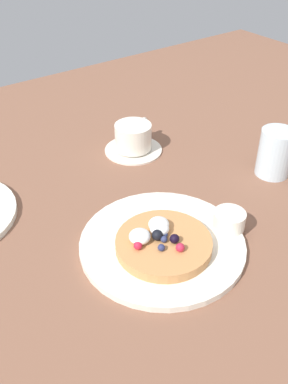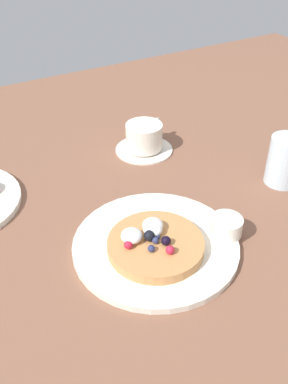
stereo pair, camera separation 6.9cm
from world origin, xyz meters
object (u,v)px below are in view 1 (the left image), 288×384
Objects in this scene: syrup_ramekin at (229,220)px; coffee_cup at (134,136)px; water_glass at (275,153)px; pancake_plate at (162,244)px; coffee_saucer at (133,149)px.

coffee_cup is at bearing 84.95° from syrup_ramekin.
syrup_ramekin is at bearing -95.05° from coffee_cup.
water_glass reaches higher than coffee_cup.
water_glass is (0.20, 0.08, 0.02)m from syrup_ramekin.
water_glass is (0.31, 0.04, 0.04)m from pancake_plate.
coffee_saucer is 1.31× the size of water_glass.
coffee_cup is 1.07× the size of water_glass.
coffee_cup is at bearing 125.88° from water_glass.
pancake_plate is 0.31m from coffee_saucer.
water_glass is at bearing 20.83° from syrup_ramekin.
pancake_plate is 2.62× the size of coffee_cup.
pancake_plate is 2.14× the size of coffee_saucer.
coffee_cup is (0.03, 0.32, 0.01)m from syrup_ramekin.
syrup_ramekin is 0.32m from coffee_saucer.
coffee_saucer is (0.14, 0.28, -0.00)m from pancake_plate.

